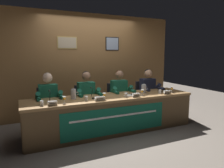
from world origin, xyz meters
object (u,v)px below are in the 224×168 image
Objects in this scene: microphone_center_right at (131,91)px; chair_far_right at (145,99)px; juice_glass_far_left at (64,98)px; juice_glass_far_right at (172,89)px; water_cup_far_left at (42,103)px; water_cup_center_right at (126,95)px; nameplate_center_left at (100,99)px; water_pitcher_left_side at (73,94)px; nameplate_center_right at (136,95)px; panelist_center_right at (121,92)px; microphone_center_left at (92,95)px; panelist_center_left at (87,95)px; nameplate_far_right at (167,92)px; microphone_far_right at (160,89)px; juice_glass_center_right at (142,91)px; water_pitcher_right_side at (144,89)px; chair_center_right at (117,102)px; panelist_far_left at (49,99)px; document_stack_center_right at (130,95)px; juice_glass_center_left at (104,95)px; microphone_far_left at (50,98)px; water_cup_far_right at (160,92)px; chair_far_left at (48,110)px; conference_table at (114,108)px; chair_center_left at (85,106)px; water_cup_center_left at (86,99)px.

microphone_center_right is 0.24× the size of chair_far_right.
juice_glass_far_left is 1.00× the size of juice_glass_far_right.
water_cup_far_left and water_cup_center_right have the same top height.
juice_glass_far_left is at bearing -173.42° from microphone_center_right.
nameplate_center_left is at bearing -163.74° from microphone_center_right.
nameplate_center_right is at bearing -16.49° from water_pitcher_left_side.
water_cup_center_right is (-0.19, -0.62, 0.06)m from panelist_center_right.
microphone_center_left reaches higher than juice_glass_far_right.
panelist_center_left is 1.73m from nameplate_far_right.
microphone_far_right is 1.97m from water_pitcher_left_side.
juice_glass_far_left reaches higher than nameplate_center_left.
juice_glass_center_right is 0.40m from water_cup_center_right.
water_pitcher_right_side reaches higher than water_cup_far_left.
panelist_center_right reaches higher than microphone_far_right.
panelist_center_right is at bearing 27.93° from microphone_center_left.
panelist_far_left is at bearing -172.92° from chair_center_right.
chair_far_right is at bearing 88.13° from microphone_far_right.
chair_center_right is at bearing 76.71° from water_cup_center_right.
chair_far_right reaches higher than nameplate_far_right.
water_cup_far_left is at bearing -176.22° from document_stack_center_right.
microphone_center_left is at bearing 133.63° from juice_glass_center_left.
juice_glass_center_left is at bearing -179.97° from water_cup_center_right.
chair_far_right reaches higher than document_stack_center_right.
microphone_far_left is at bearing -165.60° from water_pitcher_left_side.
chair_center_right and chair_far_right have the same top height.
juice_glass_center_right is at bearing -38.70° from microphone_center_right.
water_cup_far_right is at bearing 1.27° from water_cup_far_left.
chair_far_left and chair_far_right have the same top height.
juice_glass_center_right is (2.00, 0.04, 0.05)m from water_cup_far_left.
microphone_center_right is (0.02, 0.23, 0.03)m from nameplate_center_right.
conference_table is 1.22m from microphone_far_right.
chair_far_right is (1.58, 0.89, -0.34)m from nameplate_center_left.
water_cup_far_right reaches higher than nameplate_center_right.
water_cup_center_right is 0.40× the size of water_pitcher_left_side.
microphone_center_right reaches higher than nameplate_center_left.
juice_glass_center_right is 0.60m from microphone_far_right.
juice_glass_far_right is at bearing -31.84° from microphone_far_right.
chair_center_left reaches higher than water_cup_far_left.
microphone_far_right is (0.76, 0.01, 0.00)m from microphone_center_right.
microphone_center_right is at bearing 7.20° from water_cup_center_left.
nameplate_far_right is 0.81× the size of water_pitcher_left_side.
water_cup_center_left is at bearing -172.80° from microphone_center_right.
juice_glass_far_left is 2.09m from water_cup_far_right.
chair_center_left and chair_center_right have the same top height.
juice_glass_far_right is at bearing -30.19° from panelist_center_right.
microphone_center_left is (-0.06, 0.25, 0.03)m from nameplate_center_left.
microphone_far_right is at bearing 7.08° from juice_glass_center_left.
juice_glass_far_left is 0.54× the size of document_stack_center_right.
panelist_far_left reaches higher than chair_center_left.
water_pitcher_right_side is (1.57, -0.03, 0.00)m from water_pitcher_left_side.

